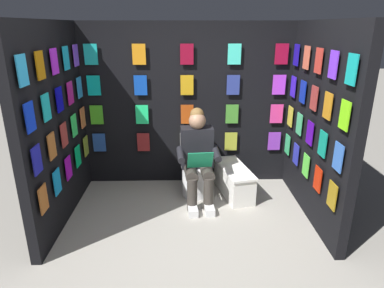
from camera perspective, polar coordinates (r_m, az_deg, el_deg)
name	(u,v)px	position (r m, az deg, el deg)	size (l,w,h in m)	color
ground_plane	(190,263)	(3.42, -0.39, -19.40)	(30.00, 30.00, 0.00)	#9E998E
display_wall_back	(187,106)	(4.65, -0.84, 6.48)	(2.90, 0.14, 2.20)	black
display_wall_left	(318,124)	(4.01, 20.54, 3.13)	(0.14, 1.82, 2.20)	black
display_wall_right	(55,126)	(3.97, -22.09, 2.81)	(0.14, 1.82, 2.20)	black
toilet	(196,170)	(4.50, 0.67, -4.33)	(0.42, 0.57, 0.77)	white
person_reading	(198,157)	(4.19, 1.01, -2.15)	(0.55, 0.71, 1.19)	black
comic_longbox_near	(234,180)	(4.54, 7.08, -6.13)	(0.48, 0.87, 0.38)	white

